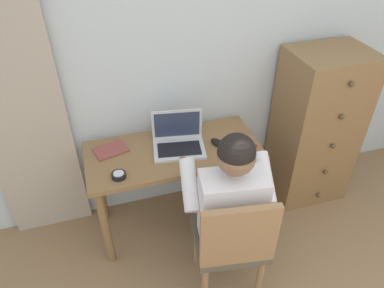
{
  "coord_description": "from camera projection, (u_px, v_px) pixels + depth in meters",
  "views": [
    {
      "loc": [
        -0.87,
        0.0,
        2.21
      ],
      "look_at": [
        -0.34,
        1.76,
        0.81
      ],
      "focal_mm": 33.78,
      "sensor_mm": 36.0,
      "label": 1
    }
  ],
  "objects": [
    {
      "name": "person_seated",
      "position": [
        227.0,
        197.0,
        2.13
      ],
      "size": [
        0.59,
        0.62,
        1.19
      ],
      "color": "#6B84AD",
      "rests_on": "ground_plane"
    },
    {
      "name": "desk",
      "position": [
        174.0,
        163.0,
        2.49
      ],
      "size": [
        1.17,
        0.53,
        0.71
      ],
      "color": "olive",
      "rests_on": "ground_plane"
    },
    {
      "name": "laptop",
      "position": [
        178.0,
        141.0,
        2.42
      ],
      "size": [
        0.38,
        0.3,
        0.24
      ],
      "color": "silver",
      "rests_on": "desk"
    },
    {
      "name": "notebook_pad",
      "position": [
        111.0,
        150.0,
        2.41
      ],
      "size": [
        0.24,
        0.2,
        0.01
      ],
      "primitive_type": "cube",
      "rotation": [
        0.0,
        0.0,
        0.25
      ],
      "color": "#994742",
      "rests_on": "desk"
    },
    {
      "name": "chair",
      "position": [
        232.0,
        241.0,
        2.09
      ],
      "size": [
        0.48,
        0.46,
        0.88
      ],
      "color": "brown",
      "rests_on": "ground_plane"
    },
    {
      "name": "dresser",
      "position": [
        315.0,
        129.0,
        2.78
      ],
      "size": [
        0.56,
        0.47,
        1.25
      ],
      "color": "olive",
      "rests_on": "ground_plane"
    },
    {
      "name": "computer_mouse",
      "position": [
        217.0,
        142.0,
        2.46
      ],
      "size": [
        0.09,
        0.12,
        0.03
      ],
      "primitive_type": "ellipsoid",
      "rotation": [
        0.0,
        0.0,
        0.38
      ],
      "color": "black",
      "rests_on": "desk"
    },
    {
      "name": "desk_clock",
      "position": [
        119.0,
        175.0,
        2.2
      ],
      "size": [
        0.09,
        0.09,
        0.03
      ],
      "color": "black",
      "rests_on": "desk"
    },
    {
      "name": "coffee_mug",
      "position": [
        247.0,
        149.0,
        2.35
      ],
      "size": [
        0.12,
        0.08,
        0.09
      ],
      "color": "#9E3D38",
      "rests_on": "desk"
    },
    {
      "name": "wall_back",
      "position": [
        221.0,
        47.0,
        2.46
      ],
      "size": [
        4.8,
        0.05,
        2.5
      ],
      "primitive_type": "cube",
      "color": "silver",
      "rests_on": "ground_plane"
    },
    {
      "name": "curtain_panel",
      "position": [
        17.0,
        104.0,
        2.2
      ],
      "size": [
        0.54,
        0.03,
        2.15
      ],
      "primitive_type": "cube",
      "color": "#BCAD99",
      "rests_on": "ground_plane"
    }
  ]
}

